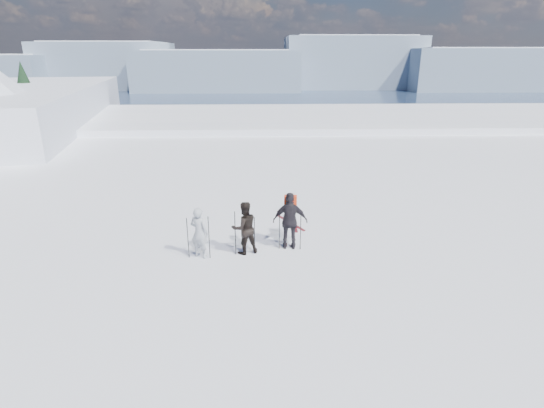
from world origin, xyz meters
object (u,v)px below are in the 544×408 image
at_px(skier_dark, 244,228).
at_px(skier_pack, 290,221).
at_px(skier_grey, 199,233).
at_px(skis_loose, 292,223).

height_order(skier_dark, skier_pack, skier_pack).
bearing_deg(skier_grey, skis_loose, -113.76).
xyz_separation_m(skier_grey, skis_loose, (2.92, 2.52, -0.75)).
height_order(skier_grey, skis_loose, skier_grey).
xyz_separation_m(skier_pack, skis_loose, (0.25, 2.02, -0.88)).
bearing_deg(skier_grey, skier_pack, -143.95).
distance_m(skier_grey, skis_loose, 3.93).
bearing_deg(skier_dark, skier_grey, -10.93).
bearing_deg(skier_pack, skier_dark, 16.29).
bearing_deg(skier_dark, skis_loose, -145.61).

